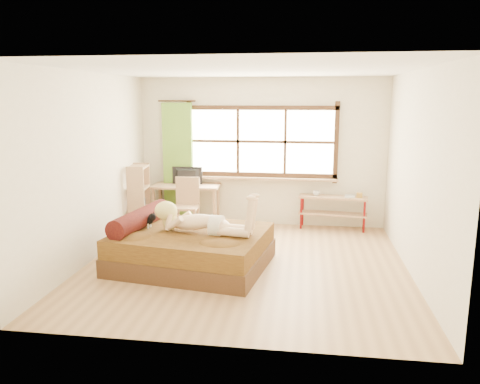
# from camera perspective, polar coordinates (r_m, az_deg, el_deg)

# --- Properties ---
(floor) EXTENTS (4.50, 4.50, 0.00)m
(floor) POSITION_cam_1_polar(r_m,az_deg,el_deg) (6.75, 0.69, -8.84)
(floor) COLOR #9E754C
(floor) RESTS_ON ground
(ceiling) EXTENTS (4.50, 4.50, 0.00)m
(ceiling) POSITION_cam_1_polar(r_m,az_deg,el_deg) (6.34, 0.75, 14.70)
(ceiling) COLOR white
(ceiling) RESTS_ON wall_back
(wall_back) EXTENTS (4.50, 0.00, 4.50)m
(wall_back) POSITION_cam_1_polar(r_m,az_deg,el_deg) (8.63, 2.63, 4.84)
(wall_back) COLOR silver
(wall_back) RESTS_ON floor
(wall_front) EXTENTS (4.50, 0.00, 4.50)m
(wall_front) POSITION_cam_1_polar(r_m,az_deg,el_deg) (4.23, -3.18, -2.10)
(wall_front) COLOR silver
(wall_front) RESTS_ON floor
(wall_left) EXTENTS (0.00, 4.50, 4.50)m
(wall_left) POSITION_cam_1_polar(r_m,az_deg,el_deg) (7.05, -17.75, 2.83)
(wall_left) COLOR silver
(wall_left) RESTS_ON floor
(wall_right) EXTENTS (0.00, 4.50, 4.50)m
(wall_right) POSITION_cam_1_polar(r_m,az_deg,el_deg) (6.52, 20.75, 1.97)
(wall_right) COLOR silver
(wall_right) RESTS_ON floor
(window) EXTENTS (2.80, 0.16, 1.46)m
(window) POSITION_cam_1_polar(r_m,az_deg,el_deg) (8.58, 2.62, 5.87)
(window) COLOR #FFEDBF
(window) RESTS_ON wall_back
(curtain) EXTENTS (0.55, 0.10, 2.20)m
(curtain) POSITION_cam_1_polar(r_m,az_deg,el_deg) (8.81, -7.56, 3.58)
(curtain) COLOR #4F8A25
(curtain) RESTS_ON wall_back
(bed) EXTENTS (2.26, 1.92, 0.77)m
(bed) POSITION_cam_1_polar(r_m,az_deg,el_deg) (6.67, -6.27, -6.65)
(bed) COLOR #301F0E
(bed) RESTS_ON floor
(woman) EXTENTS (1.47, 0.62, 0.61)m
(woman) POSITION_cam_1_polar(r_m,az_deg,el_deg) (6.42, -4.77, -2.33)
(woman) COLOR beige
(woman) RESTS_ON bed
(kitten) EXTENTS (0.32, 0.17, 0.24)m
(kitten) POSITION_cam_1_polar(r_m,az_deg,el_deg) (6.85, -11.59, -3.25)
(kitten) COLOR black
(kitten) RESTS_ON bed
(desk) EXTENTS (1.24, 0.61, 0.76)m
(desk) POSITION_cam_1_polar(r_m,az_deg,el_deg) (8.67, -6.56, 0.21)
(desk) COLOR #AA7D5C
(desk) RESTS_ON floor
(monitor) EXTENTS (0.56, 0.09, 0.32)m
(monitor) POSITION_cam_1_polar(r_m,az_deg,el_deg) (8.67, -6.52, 1.98)
(monitor) COLOR black
(monitor) RESTS_ON desk
(chair) EXTENTS (0.44, 0.44, 0.96)m
(chair) POSITION_cam_1_polar(r_m,az_deg,el_deg) (8.33, -6.52, -1.16)
(chair) COLOR #AA7D5C
(chair) RESTS_ON floor
(pipe_shelf) EXTENTS (1.23, 0.43, 0.69)m
(pipe_shelf) POSITION_cam_1_polar(r_m,az_deg,el_deg) (8.58, 11.34, -1.56)
(pipe_shelf) COLOR #AA7D5C
(pipe_shelf) RESTS_ON floor
(cup) EXTENTS (0.13, 0.13, 0.09)m
(cup) POSITION_cam_1_polar(r_m,az_deg,el_deg) (8.52, 9.30, -0.14)
(cup) COLOR gray
(cup) RESTS_ON pipe_shelf
(book) EXTENTS (0.20, 0.26, 0.02)m
(book) POSITION_cam_1_polar(r_m,az_deg,el_deg) (8.56, 12.64, -0.48)
(book) COLOR gray
(book) RESTS_ON pipe_shelf
(bookshelf) EXTENTS (0.35, 0.54, 1.19)m
(bookshelf) POSITION_cam_1_polar(r_m,az_deg,el_deg) (8.43, -12.18, -0.71)
(bookshelf) COLOR #AA7D5C
(bookshelf) RESTS_ON floor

